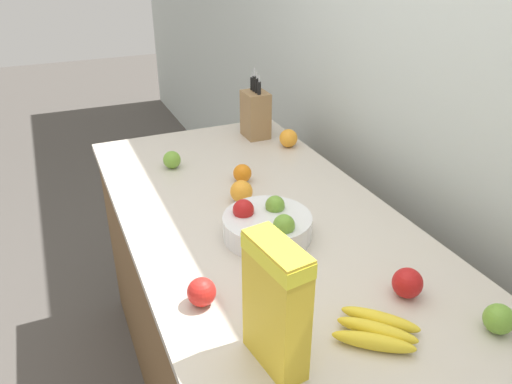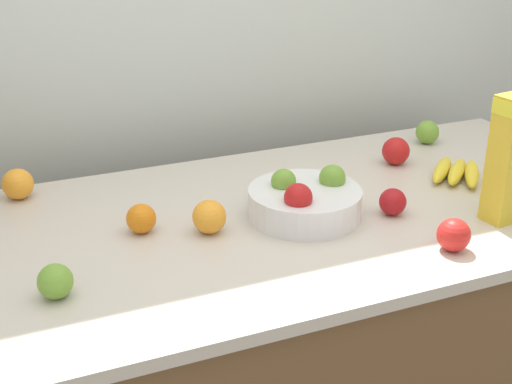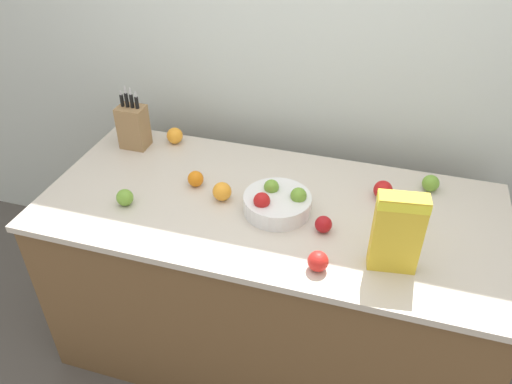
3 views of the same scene
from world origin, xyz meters
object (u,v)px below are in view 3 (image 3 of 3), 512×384
Objects in this scene: apple_leftmost at (125,197)px; orange_front_left at (222,191)px; banana_bunch at (403,221)px; orange_back_center at (175,136)px; apple_near_bananas at (431,183)px; apple_rightmost at (383,190)px; orange_mid_left at (196,179)px; apple_rear at (318,261)px; knife_block at (133,126)px; apple_by_knife_block at (323,224)px; cereal_box at (398,230)px; fruit_bowl at (277,203)px.

orange_front_left is (0.38, 0.16, 0.00)m from apple_leftmost.
orange_back_center reaches higher than banana_bunch.
apple_near_bananas is at bearing -2.72° from orange_back_center.
apple_rightmost is 1.08m from orange_back_center.
apple_rightmost reaches higher than banana_bunch.
apple_near_bananas is (0.20, 0.12, -0.00)m from apple_rightmost.
orange_mid_left is at bearing -52.70° from orange_back_center.
apple_rear reaches higher than orange_mid_left.
apple_near_bananas is at bearing 14.70° from orange_mid_left.
apple_rear reaches higher than banana_bunch.
knife_block is 1.25m from apple_rightmost.
apple_rightmost is at bearing -9.52° from orange_back_center.
orange_mid_left is (-0.61, 0.15, 0.00)m from apple_by_knife_block.
apple_rightmost reaches higher than orange_mid_left.
orange_mid_left is (0.43, -0.24, -0.08)m from knife_block.
knife_block is 0.50m from orange_mid_left.
cereal_box is 0.45m from apple_rightmost.
knife_block is 1.22m from apple_rear.
cereal_box is 0.30m from banana_bunch.
cereal_box is 0.57m from apple_near_bananas.
apple_near_bananas is (0.40, 0.42, 0.00)m from apple_by_knife_block.
apple_near_bananas is 0.91× the size of orange_front_left.
orange_front_left is (-0.67, -0.21, -0.00)m from apple_rightmost.
apple_near_bananas is at bearing 45.87° from apple_by_knife_block.
orange_mid_left is at bearing 169.26° from fruit_bowl.
knife_block is at bearing 159.07° from fruit_bowl.
apple_by_knife_block is (0.84, 0.07, -0.00)m from apple_leftmost.
orange_back_center is at bearing 91.42° from apple_leftmost.
apple_rear is 0.94× the size of orange_back_center.
apple_rightmost is (-0.10, 0.16, 0.02)m from banana_bunch.
cereal_box is 3.86× the size of orange_back_center.
apple_near_bananas is 0.91× the size of orange_back_center.
apple_by_knife_block reaches higher than banana_bunch.
cereal_box is at bearing -28.04° from orange_back_center.
orange_front_left is (-0.73, 0.21, -0.13)m from cereal_box.
apple_near_bananas is at bearing 70.45° from banana_bunch.
apple_rightmost is (1.24, -0.09, -0.07)m from knife_block.
orange_back_center is (-0.65, 0.40, -0.00)m from fruit_bowl.
knife_block is 1.44m from apple_near_bananas.
cereal_box is at bearing -22.57° from fruit_bowl.
apple_rightmost is at bearing 28.22° from fruit_bowl.
cereal_box is (1.31, -0.52, 0.06)m from knife_block.
apple_near_bananas is 0.92m from orange_front_left.
orange_back_center is (-0.86, 0.48, 0.01)m from apple_by_knife_block.
apple_near_bananas is 1.05m from orange_mid_left.
orange_back_center is 0.56m from orange_front_left.
fruit_bowl reaches higher than banana_bunch.
cereal_box is 1.13m from apple_leftmost.
knife_block reaches higher than orange_mid_left.
apple_rear is at bearing -32.44° from orange_front_left.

